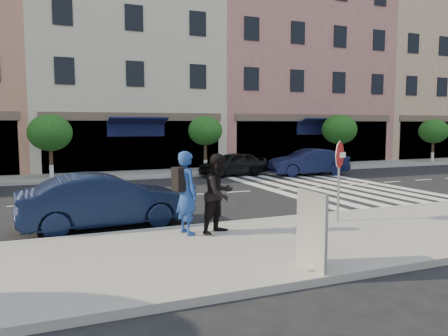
% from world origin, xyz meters
% --- Properties ---
extents(ground, '(120.00, 120.00, 0.00)m').
position_xyz_m(ground, '(0.00, 0.00, 0.00)').
color(ground, black).
rests_on(ground, ground).
extents(sidewalk_near, '(60.00, 4.50, 0.15)m').
position_xyz_m(sidewalk_near, '(0.00, -3.75, 0.07)').
color(sidewalk_near, gray).
rests_on(sidewalk_near, ground).
extents(sidewalk_far, '(60.00, 3.00, 0.15)m').
position_xyz_m(sidewalk_far, '(0.00, 11.00, 0.07)').
color(sidewalk_far, gray).
rests_on(sidewalk_far, ground).
extents(building_centre, '(11.00, 9.00, 11.00)m').
position_xyz_m(building_centre, '(-0.50, 17.00, 5.50)').
color(building_centre, beige).
rests_on(building_centre, ground).
extents(building_east_mid, '(13.00, 9.00, 13.00)m').
position_xyz_m(building_east_mid, '(11.50, 17.00, 6.50)').
color(building_east_mid, tan).
rests_on(building_east_mid, ground).
extents(building_east_far, '(12.00, 9.00, 12.00)m').
position_xyz_m(building_east_far, '(24.00, 17.00, 6.00)').
color(building_east_far, '#D9B38B').
rests_on(building_east_far, ground).
extents(street_tree_wb, '(2.10, 2.10, 3.06)m').
position_xyz_m(street_tree_wb, '(-5.00, 10.80, 2.31)').
color(street_tree_wb, '#473323').
rests_on(street_tree_wb, sidewalk_far).
extents(street_tree_c, '(1.90, 1.90, 3.04)m').
position_xyz_m(street_tree_c, '(3.00, 10.80, 2.36)').
color(street_tree_c, '#473323').
rests_on(street_tree_c, sidewalk_far).
extents(street_tree_ea, '(2.20, 2.20, 3.19)m').
position_xyz_m(street_tree_ea, '(12.00, 10.80, 2.39)').
color(street_tree_ea, '#473323').
rests_on(street_tree_ea, sidewalk_far).
extents(street_tree_eb, '(2.00, 2.00, 2.94)m').
position_xyz_m(street_tree_eb, '(20.00, 10.80, 2.22)').
color(street_tree_eb, '#473323').
rests_on(street_tree_eb, sidewalk_far).
extents(stop_sign, '(0.74, 0.24, 2.16)m').
position_xyz_m(stop_sign, '(2.01, -2.49, 1.74)').
color(stop_sign, gray).
rests_on(stop_sign, sidewalk_near).
extents(photographer, '(0.60, 0.79, 1.97)m').
position_xyz_m(photographer, '(-2.18, -2.28, 1.13)').
color(photographer, navy).
rests_on(photographer, sidewalk_near).
extents(walker, '(1.16, 1.08, 1.90)m').
position_xyz_m(walker, '(-1.43, -2.48, 1.10)').
color(walker, black).
rests_on(walker, sidewalk_near).
extents(poster_board, '(0.33, 0.92, 1.40)m').
position_xyz_m(poster_board, '(-0.84, -5.50, 0.83)').
color(poster_board, beige).
rests_on(poster_board, sidewalk_near).
extents(car_near_mid, '(4.51, 1.93, 1.45)m').
position_xyz_m(car_near_mid, '(-3.81, -0.31, 0.72)').
color(car_near_mid, black).
rests_on(car_near_mid, ground).
extents(car_far_mid, '(3.89, 1.93, 1.27)m').
position_xyz_m(car_far_mid, '(3.95, 9.10, 0.64)').
color(car_far_mid, black).
rests_on(car_far_mid, ground).
extents(car_far_right, '(4.42, 1.93, 1.41)m').
position_xyz_m(car_far_right, '(7.81, 7.88, 0.71)').
color(car_far_right, black).
rests_on(car_far_right, ground).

